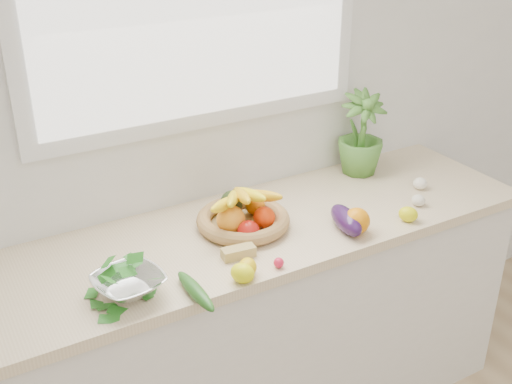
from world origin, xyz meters
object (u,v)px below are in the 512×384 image
fruit_basket (242,215)px  apple (248,231)px  potted_herb (361,133)px  eggplant (346,220)px  colander_with_spinach (128,279)px  cucumber (196,291)px

fruit_basket → apple: bearing=-107.1°
potted_herb → eggplant: bearing=-133.3°
eggplant → fruit_basket: fruit_basket is taller
eggplant → potted_herb: potted_herb is taller
apple → colander_with_spinach: size_ratio=0.33×
potted_herb → colander_with_spinach: bearing=-162.6°
fruit_basket → colander_with_spinach: (-0.49, -0.19, 0.01)m
colander_with_spinach → fruit_basket: bearing=21.2°
apple → potted_herb: bearing=21.3°
cucumber → fruit_basket: (0.33, 0.30, 0.03)m
apple → fruit_basket: fruit_basket is taller
cucumber → colander_with_spinach: colander_with_spinach is taller
apple → cucumber: size_ratio=0.34×
potted_herb → fruit_basket: (-0.66, -0.17, -0.13)m
eggplant → colander_with_spinach: colander_with_spinach is taller
potted_herb → cucumber: bearing=-154.4°
eggplant → apple: bearing=163.1°
cucumber → colander_with_spinach: (-0.17, 0.11, 0.03)m
cucumber → fruit_basket: fruit_basket is taller
eggplant → cucumber: (-0.63, -0.10, -0.02)m
eggplant → potted_herb: (0.35, 0.37, 0.14)m
cucumber → colander_with_spinach: 0.20m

